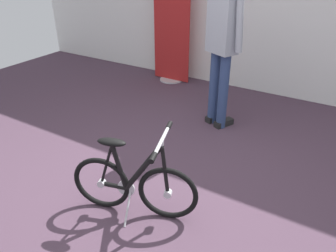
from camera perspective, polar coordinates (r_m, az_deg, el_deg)
The scene contains 4 objects.
ground_plane at distance 2.90m, azimuth -2.20°, elevation -11.42°, with size 8.24×8.24×0.00m, color #473342.
floor_banner_stand at distance 5.09m, azimuth 0.61°, elevation 16.48°, with size 0.60×0.36×1.79m.
folding_bike_foreground at distance 2.56m, azimuth -5.98°, elevation -9.81°, with size 0.96×0.52×0.71m.
visitor_near_wall at distance 3.63m, azimuth 9.46°, elevation 15.09°, with size 0.49×0.37×1.79m.
Camera 1 is at (1.25, -1.85, 1.85)m, focal length 35.31 mm.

